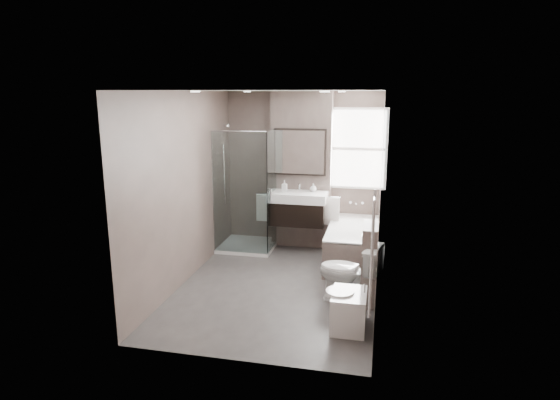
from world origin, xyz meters
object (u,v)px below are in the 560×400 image
(toilet, at_px, (349,272))
(bidet, at_px, (348,309))
(vanity, at_px, (298,208))
(bathtub, at_px, (353,243))

(toilet, bearing_deg, bidet, 16.96)
(vanity, distance_m, bidet, 2.68)
(bathtub, distance_m, bidet, 2.11)
(vanity, relative_size, toilet, 1.22)
(vanity, xyz_separation_m, bidet, (1.01, -2.43, -0.52))
(toilet, xyz_separation_m, bidet, (0.04, -0.69, -0.17))
(bathtub, height_order, toilet, toilet)
(toilet, bearing_deg, vanity, -137.58)
(bathtub, xyz_separation_m, toilet, (0.05, -1.42, 0.08))
(vanity, distance_m, bathtub, 1.07)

